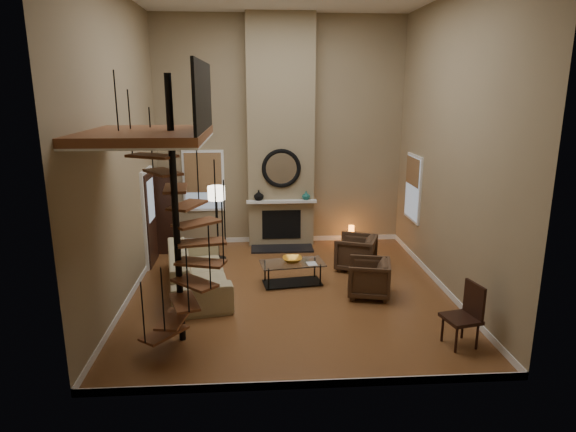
{
  "coord_description": "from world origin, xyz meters",
  "views": [
    {
      "loc": [
        -0.62,
        -8.97,
        3.82
      ],
      "look_at": [
        0.0,
        0.4,
        1.4
      ],
      "focal_mm": 31.06,
      "sensor_mm": 36.0,
      "label": 1
    }
  ],
  "objects": [
    {
      "name": "vase_left",
      "position": [
        -0.55,
        2.82,
        1.3
      ],
      "size": [
        0.24,
        0.24,
        0.25
      ],
      "primitive_type": "imported",
      "color": "black",
      "rests_on": "mantel"
    },
    {
      "name": "spiral_stair",
      "position": [
        -1.78,
        -1.79,
        1.78
      ],
      "size": [
        1.47,
        1.47,
        4.06
      ],
      "color": "black",
      "rests_on": "ground"
    },
    {
      "name": "mantel",
      "position": [
        0.0,
        2.78,
        1.15
      ],
      "size": [
        1.7,
        0.18,
        0.06
      ],
      "primitive_type": "cube",
      "color": "white",
      "rests_on": "chimney_breast"
    },
    {
      "name": "baseboard_left",
      "position": [
        -2.99,
        0.0,
        0.06
      ],
      "size": [
        0.02,
        6.5,
        0.12
      ],
      "primitive_type": "cube",
      "color": "white",
      "rests_on": "ground"
    },
    {
      "name": "sofa",
      "position": [
        -1.8,
        0.24,
        0.4
      ],
      "size": [
        1.53,
        2.86,
        0.79
      ],
      "primitive_type": "imported",
      "rotation": [
        0.0,
        0.0,
        1.75
      ],
      "color": "tan",
      "rests_on": "ground"
    },
    {
      "name": "floor_lamp",
      "position": [
        -1.5,
        1.96,
        1.41
      ],
      "size": [
        0.39,
        0.39,
        1.7
      ],
      "color": "black",
      "rests_on": "ground"
    },
    {
      "name": "baseboard_back",
      "position": [
        0.0,
        3.24,
        0.06
      ],
      "size": [
        6.0,
        0.02,
        0.12
      ],
      "primitive_type": "cube",
      "color": "white",
      "rests_on": "ground"
    },
    {
      "name": "hutch",
      "position": [
        -2.75,
        2.82,
        0.95
      ],
      "size": [
        0.4,
        0.86,
        1.91
      ],
      "primitive_type": "cube",
      "color": "black",
      "rests_on": "ground"
    },
    {
      "name": "coffee_table",
      "position": [
        0.08,
        0.36,
        0.28
      ],
      "size": [
        1.33,
        0.8,
        0.46
      ],
      "color": "silver",
      "rests_on": "ground"
    },
    {
      "name": "baseboard_right",
      "position": [
        2.99,
        0.0,
        0.06
      ],
      "size": [
        0.02,
        6.5,
        0.12
      ],
      "primitive_type": "cube",
      "color": "white",
      "rests_on": "ground"
    },
    {
      "name": "window_back",
      "position": [
        -1.9,
        3.22,
        1.62
      ],
      "size": [
        1.02,
        0.06,
        1.52
      ],
      "color": "white",
      "rests_on": "back_wall"
    },
    {
      "name": "window_right",
      "position": [
        2.97,
        2.0,
        1.63
      ],
      "size": [
        0.06,
        1.02,
        1.52
      ],
      "color": "white",
      "rests_on": "right_wall"
    },
    {
      "name": "ground",
      "position": [
        0.0,
        0.0,
        -0.01
      ],
      "size": [
        6.0,
        6.5,
        0.01
      ],
      "primitive_type": "cube",
      "color": "brown",
      "rests_on": "ground"
    },
    {
      "name": "loft",
      "position": [
        -2.04,
        -1.8,
        3.24
      ],
      "size": [
        1.7,
        2.2,
        1.09
      ],
      "color": "brown",
      "rests_on": "left_wall"
    },
    {
      "name": "bowl",
      "position": [
        0.08,
        0.41,
        0.5
      ],
      "size": [
        0.39,
        0.39,
        0.1
      ],
      "primitive_type": "imported",
      "color": "gold",
      "rests_on": "coffee_table"
    },
    {
      "name": "book",
      "position": [
        0.43,
        0.21,
        0.46
      ],
      "size": [
        0.22,
        0.27,
        0.02
      ],
      "primitive_type": "imported",
      "rotation": [
        0.0,
        0.0,
        0.12
      ],
      "color": "gray",
      "rests_on": "coffee_table"
    },
    {
      "name": "firebox",
      "position": [
        0.0,
        2.86,
        0.55
      ],
      "size": [
        0.95,
        0.02,
        0.72
      ],
      "primitive_type": "cube",
      "color": "black",
      "rests_on": "chimney_breast"
    },
    {
      "name": "chimney_breast",
      "position": [
        0.0,
        3.06,
        2.75
      ],
      "size": [
        1.6,
        0.38,
        5.5
      ],
      "primitive_type": "cube",
      "color": "#8E7D5C",
      "rests_on": "ground"
    },
    {
      "name": "mirror_disc",
      "position": [
        0.0,
        2.85,
        1.95
      ],
      "size": [
        0.8,
        0.01,
        0.8
      ],
      "primitive_type": "cylinder",
      "rotation": [
        1.57,
        0.0,
        0.0
      ],
      "color": "white",
      "rests_on": "chimney_breast"
    },
    {
      "name": "back_wall",
      "position": [
        0.0,
        3.25,
        2.75
      ],
      "size": [
        6.0,
        0.02,
        5.5
      ],
      "primitive_type": "cube",
      "color": "#917E5D",
      "rests_on": "ground"
    },
    {
      "name": "left_wall",
      "position": [
        -3.0,
        0.0,
        2.75
      ],
      "size": [
        0.02,
        6.5,
        5.5
      ],
      "primitive_type": "cube",
      "color": "#917E5D",
      "rests_on": "ground"
    },
    {
      "name": "baseboard_front",
      "position": [
        0.0,
        -3.24,
        0.06
      ],
      "size": [
        6.0,
        0.02,
        0.12
      ],
      "primitive_type": "cube",
      "color": "white",
      "rests_on": "ground"
    },
    {
      "name": "mirror_frame",
      "position": [
        0.0,
        2.84,
        1.95
      ],
      "size": [
        0.94,
        0.1,
        0.94
      ],
      "primitive_type": "torus",
      "rotation": [
        1.57,
        0.0,
        0.0
      ],
      "color": "black",
      "rests_on": "chimney_breast"
    },
    {
      "name": "armchair_far",
      "position": [
        1.54,
        -0.34,
        0.35
      ],
      "size": [
        0.93,
        0.91,
        0.71
      ],
      "primitive_type": "imported",
      "rotation": [
        0.0,
        0.0,
        -1.8
      ],
      "color": "#473121",
      "rests_on": "ground"
    },
    {
      "name": "vase_right",
      "position": [
        0.6,
        2.82,
        1.28
      ],
      "size": [
        0.2,
        0.2,
        0.21
      ],
      "primitive_type": "imported",
      "color": "#1A5D56",
      "rests_on": "mantel"
    },
    {
      "name": "entry_door",
      "position": [
        -2.95,
        1.8,
        1.05
      ],
      "size": [
        0.1,
        1.05,
        2.16
      ],
      "color": "white",
      "rests_on": "ground"
    },
    {
      "name": "side_chair",
      "position": [
        2.53,
        -2.24,
        0.53
      ],
      "size": [
        0.58,
        0.58,
        1.01
      ],
      "color": "black",
      "rests_on": "ground"
    },
    {
      "name": "right_wall",
      "position": [
        3.0,
        0.0,
        2.75
      ],
      "size": [
        0.02,
        6.5,
        5.5
      ],
      "primitive_type": "cube",
      "color": "#917E5D",
      "rests_on": "ground"
    },
    {
      "name": "front_wall",
      "position": [
        0.0,
        -3.25,
        2.75
      ],
      "size": [
        6.0,
        0.02,
        5.5
      ],
      "primitive_type": "cube",
      "color": "#917E5D",
      "rests_on": "ground"
    },
    {
      "name": "accent_lamp",
      "position": [
        1.74,
        2.83,
        0.25
      ],
      "size": [
        0.14,
        0.14,
        0.5
      ],
      "primitive_type": "cylinder",
      "color": "orange",
      "rests_on": "ground"
    },
    {
      "name": "armchair_near",
      "position": [
        1.6,
        1.13,
        0.35
      ],
      "size": [
        1.07,
        1.06,
        0.76
      ],
      "primitive_type": "imported",
      "rotation": [
        0.0,
        0.0,
        -1.94
      ],
      "color": "#473121",
      "rests_on": "ground"
    },
    {
      "name": "hearth",
      "position": [
        0.0,
        2.57,
        0.02
      ],
      "size": [
        1.5,
        0.6,
        0.04
      ],
      "primitive_type": "cube",
      "color": "black",
      "rests_on": "ground"
    }
  ]
}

